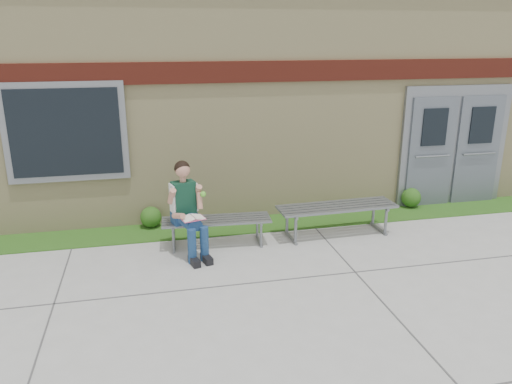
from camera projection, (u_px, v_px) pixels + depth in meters
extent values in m
plane|color=#9E9E99|center=(298.00, 297.00, 6.33)|extent=(80.00, 80.00, 0.00)
cube|color=#254C14|center=(254.00, 224.00, 8.75)|extent=(16.00, 0.80, 0.02)
cube|color=beige|center=(222.00, 90.00, 11.32)|extent=(16.00, 6.00, 4.00)
cube|color=maroon|center=(249.00, 72.00, 8.32)|extent=(16.00, 0.06, 0.35)
cube|color=slate|center=(66.00, 132.00, 7.96)|extent=(1.90, 0.08, 1.60)
cube|color=black|center=(65.00, 133.00, 7.92)|extent=(1.70, 0.04, 1.40)
cube|color=slate|center=(453.00, 146.00, 9.57)|extent=(2.20, 0.08, 2.30)
cube|color=#555C66|center=(431.00, 153.00, 9.45)|extent=(0.92, 0.06, 2.10)
cube|color=#555C66|center=(477.00, 150.00, 9.65)|extent=(0.92, 0.06, 2.10)
cube|color=slate|center=(217.00, 220.00, 7.80)|extent=(1.72, 0.57, 0.03)
cube|color=slate|center=(174.00, 237.00, 7.73)|extent=(0.07, 0.47, 0.38)
cube|color=slate|center=(259.00, 230.00, 8.01)|extent=(0.07, 0.47, 0.38)
cube|color=slate|center=(337.00, 207.00, 8.19)|extent=(1.99, 0.62, 0.04)
cube|color=slate|center=(291.00, 226.00, 8.11)|extent=(0.07, 0.55, 0.45)
cube|color=slate|center=(380.00, 218.00, 8.43)|extent=(0.07, 0.55, 0.45)
cube|color=navy|center=(184.00, 217.00, 7.62)|extent=(0.41, 0.34, 0.17)
cube|color=#0D3226|center=(184.00, 197.00, 7.50)|extent=(0.38, 0.29, 0.49)
sphere|color=tan|center=(183.00, 170.00, 7.37)|extent=(0.27, 0.27, 0.22)
sphere|color=black|center=(182.00, 168.00, 7.38)|extent=(0.28, 0.28, 0.23)
cylinder|color=navy|center=(184.00, 223.00, 7.34)|extent=(0.27, 0.47, 0.16)
cylinder|color=navy|center=(196.00, 221.00, 7.42)|extent=(0.27, 0.47, 0.16)
cylinder|color=navy|center=(192.00, 246.00, 7.22)|extent=(0.13, 0.13, 0.53)
cylinder|color=navy|center=(204.00, 244.00, 7.30)|extent=(0.13, 0.13, 0.53)
cube|color=black|center=(194.00, 261.00, 7.22)|extent=(0.17, 0.29, 0.11)
cube|color=black|center=(207.00, 259.00, 7.30)|extent=(0.17, 0.29, 0.11)
cylinder|color=tan|center=(172.00, 196.00, 7.34)|extent=(0.15, 0.25, 0.28)
cylinder|color=tan|center=(198.00, 192.00, 7.52)|extent=(0.15, 0.25, 0.28)
cube|color=white|center=(193.00, 218.00, 7.24)|extent=(0.38, 0.31, 0.02)
cube|color=#D44F7D|center=(193.00, 218.00, 7.24)|extent=(0.38, 0.32, 0.01)
sphere|color=#63C634|center=(203.00, 194.00, 7.40)|extent=(0.09, 0.09, 0.09)
sphere|color=#254C14|center=(151.00, 217.00, 8.56)|extent=(0.36, 0.36, 0.36)
sphere|color=#254C14|center=(411.00, 197.00, 9.57)|extent=(0.37, 0.37, 0.37)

